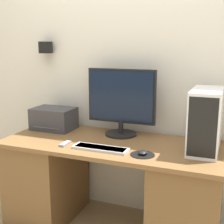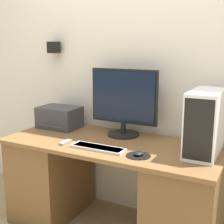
% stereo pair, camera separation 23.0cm
% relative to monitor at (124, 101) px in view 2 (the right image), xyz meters
% --- Properties ---
extents(wall_back, '(6.40, 0.17, 2.70)m').
position_rel_monitor_xyz_m(wall_back, '(-0.01, 0.19, 0.33)').
color(wall_back, silver).
rests_on(wall_back, ground_plane).
extents(desk, '(1.65, 0.70, 0.73)m').
position_rel_monitor_xyz_m(desk, '(-0.00, -0.21, -0.64)').
color(desk, brown).
rests_on(desk, ground_plane).
extents(monitor, '(0.56, 0.26, 0.54)m').
position_rel_monitor_xyz_m(monitor, '(0.00, 0.00, 0.00)').
color(monitor, black).
rests_on(monitor, desk).
extents(keyboard, '(0.40, 0.12, 0.02)m').
position_rel_monitor_xyz_m(keyboard, '(-0.01, -0.40, -0.27)').
color(keyboard, silver).
rests_on(keyboard, desk).
extents(mousepad, '(0.17, 0.17, 0.00)m').
position_rel_monitor_xyz_m(mousepad, '(0.29, -0.39, -0.28)').
color(mousepad, black).
rests_on(mousepad, desk).
extents(mouse, '(0.06, 0.08, 0.03)m').
position_rel_monitor_xyz_m(mouse, '(0.29, -0.39, -0.27)').
color(mouse, black).
rests_on(mouse, mousepad).
extents(computer_tower, '(0.20, 0.43, 0.43)m').
position_rel_monitor_xyz_m(computer_tower, '(0.66, -0.14, -0.07)').
color(computer_tower, white).
rests_on(computer_tower, desk).
extents(printer, '(0.35, 0.26, 0.19)m').
position_rel_monitor_xyz_m(printer, '(-0.61, -0.05, -0.19)').
color(printer, '#38383D').
rests_on(printer, desk).
extents(remote_control, '(0.04, 0.12, 0.02)m').
position_rel_monitor_xyz_m(remote_control, '(-0.30, -0.39, -0.28)').
color(remote_control, gray).
rests_on(remote_control, desk).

